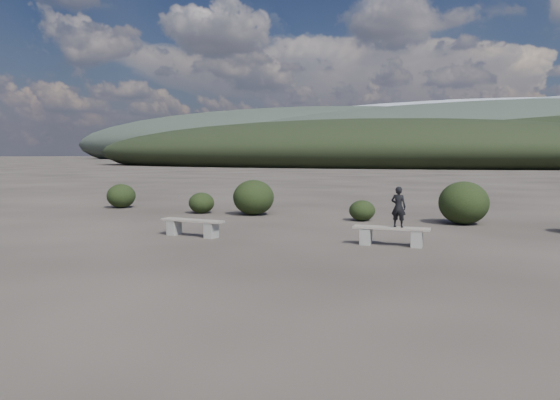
% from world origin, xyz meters
% --- Properties ---
extents(ground, '(1200.00, 1200.00, 0.00)m').
position_xyz_m(ground, '(0.00, 0.00, 0.00)').
color(ground, '#2D2723').
rests_on(ground, ground).
extents(bench_left, '(1.84, 0.48, 0.46)m').
position_xyz_m(bench_left, '(-2.04, 3.89, 0.28)').
color(bench_left, gray).
rests_on(bench_left, ground).
extents(bench_right, '(1.84, 0.53, 0.45)m').
position_xyz_m(bench_right, '(3.15, 4.55, 0.28)').
color(bench_right, gray).
rests_on(bench_right, ground).
extents(seated_person, '(0.38, 0.27, 0.98)m').
position_xyz_m(seated_person, '(3.31, 4.56, 0.94)').
color(seated_person, black).
rests_on(seated_person, bench_right).
extents(shrub_a, '(0.95, 0.95, 0.78)m').
position_xyz_m(shrub_a, '(-4.92, 8.93, 0.39)').
color(shrub_a, black).
rests_on(shrub_a, ground).
extents(shrub_b, '(1.49, 1.49, 1.27)m').
position_xyz_m(shrub_b, '(-2.89, 9.22, 0.64)').
color(shrub_b, black).
rests_on(shrub_b, ground).
extents(shrub_c, '(0.86, 0.86, 0.68)m').
position_xyz_m(shrub_c, '(1.18, 9.08, 0.34)').
color(shrub_c, black).
rests_on(shrub_c, ground).
extents(shrub_d, '(1.54, 1.54, 1.35)m').
position_xyz_m(shrub_d, '(4.33, 9.51, 0.68)').
color(shrub_d, black).
rests_on(shrub_d, ground).
extents(shrub_f, '(1.16, 1.16, 0.98)m').
position_xyz_m(shrub_f, '(-9.06, 9.37, 0.49)').
color(shrub_f, black).
rests_on(shrub_f, ground).
extents(mountain_ridges, '(500.00, 400.00, 56.00)m').
position_xyz_m(mountain_ridges, '(-7.48, 339.06, 10.84)').
color(mountain_ridges, black).
rests_on(mountain_ridges, ground).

